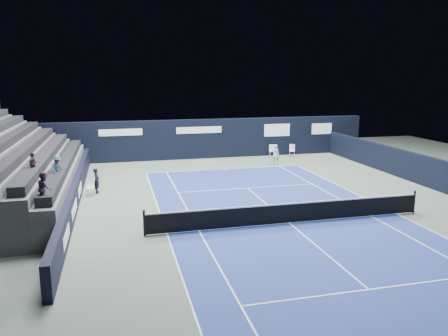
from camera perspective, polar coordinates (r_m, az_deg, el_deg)
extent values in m
plane|color=#4C5A50|center=(21.68, 6.51, -5.49)|extent=(48.00, 48.00, 0.00)
cube|color=navy|center=(19.92, 8.53, -7.13)|extent=(10.97, 23.77, 0.01)
cube|color=black|center=(29.91, 22.96, 0.27)|extent=(0.30, 22.00, 1.80)
cube|color=silver|center=(35.68, 6.30, 2.19)|extent=(0.50, 0.48, 0.04)
cube|color=silver|center=(35.82, 6.25, 2.66)|extent=(0.43, 0.10, 0.52)
cylinder|color=silver|center=(35.92, 6.53, 1.88)|extent=(0.02, 0.02, 0.46)
cylinder|color=silver|center=(35.85, 5.94, 1.87)|extent=(0.02, 0.02, 0.46)
cylinder|color=silver|center=(35.58, 6.63, 1.78)|extent=(0.02, 0.02, 0.46)
cylinder|color=silver|center=(35.51, 6.04, 1.77)|extent=(0.02, 0.02, 0.46)
cube|color=silver|center=(36.03, 8.88, 2.21)|extent=(0.56, 0.55, 0.04)
cube|color=silver|center=(36.18, 8.89, 2.69)|extent=(0.42, 0.20, 0.52)
cylinder|color=silver|center=(36.25, 9.16, 1.89)|extent=(0.02, 0.02, 0.46)
cylinder|color=silver|center=(36.24, 8.57, 1.91)|extent=(0.02, 0.02, 0.46)
cylinder|color=silver|center=(35.90, 9.16, 1.80)|extent=(0.02, 0.02, 0.46)
cylinder|color=silver|center=(35.89, 8.57, 1.82)|extent=(0.02, 0.02, 0.46)
cube|color=white|center=(25.08, -17.04, -2.50)|extent=(0.42, 0.40, 0.04)
cube|color=white|center=(25.21, -17.05, -1.83)|extent=(0.42, 0.04, 0.49)
cylinder|color=white|center=(25.29, -16.59, -2.87)|extent=(0.02, 0.02, 0.43)
cylinder|color=white|center=(25.31, -17.39, -2.90)|extent=(0.02, 0.02, 0.43)
cylinder|color=white|center=(24.96, -16.63, -3.06)|extent=(0.02, 0.02, 0.43)
cylinder|color=white|center=(24.99, -17.45, -3.10)|extent=(0.02, 0.02, 0.43)
imported|color=black|center=(25.48, -16.28, -1.60)|extent=(0.38, 0.54, 1.42)
cube|color=white|center=(30.83, 0.10, -0.14)|extent=(10.97, 0.06, 0.00)
cube|color=white|center=(22.52, 21.60, -5.58)|extent=(0.06, 23.77, 0.00)
cube|color=white|center=(18.61, -7.47, -8.48)|extent=(0.06, 23.77, 0.00)
cube|color=white|center=(21.77, 18.65, -5.96)|extent=(0.06, 23.77, 0.00)
cube|color=white|center=(18.79, -3.27, -8.18)|extent=(0.06, 23.77, 0.00)
cube|color=white|center=(25.68, 3.09, -2.63)|extent=(8.23, 0.06, 0.00)
cube|color=white|center=(14.68, 18.39, -14.82)|extent=(8.23, 0.06, 0.00)
cube|color=white|center=(19.92, 8.53, -7.12)|extent=(0.06, 12.80, 0.00)
cube|color=white|center=(30.68, 0.17, -0.19)|extent=(0.06, 0.30, 0.00)
cylinder|color=black|center=(22.91, 23.58, -4.05)|extent=(0.10, 0.10, 1.10)
cylinder|color=black|center=(18.36, -10.37, -7.07)|extent=(0.10, 0.10, 1.10)
cube|color=black|center=(19.77, 8.57, -5.88)|extent=(12.80, 0.03, 0.86)
cube|color=white|center=(19.64, 8.61, -4.63)|extent=(12.80, 0.05, 0.06)
cube|color=black|center=(34.98, -1.74, 3.87)|extent=(26.00, 0.60, 3.10)
cube|color=silver|center=(33.79, -13.35, 4.55)|extent=(3.20, 0.02, 0.50)
cube|color=silver|center=(34.38, -3.27, 4.98)|extent=(3.60, 0.02, 0.50)
cube|color=silver|center=(36.17, 6.94, 4.94)|extent=(2.20, 0.02, 1.00)
cube|color=silver|center=(37.77, 12.64, 5.03)|extent=(1.80, 0.02, 0.90)
cube|color=black|center=(24.17, -18.69, -2.75)|extent=(0.30, 22.00, 1.20)
cube|color=silver|center=(17.48, -19.88, -8.42)|extent=(0.02, 2.00, 0.45)
cube|color=silver|center=(20.79, -18.95, -5.12)|extent=(0.02, 2.40, 0.45)
cube|color=silver|center=(24.16, -18.29, -2.73)|extent=(0.02, 2.00, 0.45)
cube|color=#49494C|center=(25.15, -19.92, -1.75)|extent=(0.90, 16.00, 1.65)
cube|color=#434446|center=(25.21, -21.99, -1.35)|extent=(0.90, 16.00, 2.10)
cube|color=#434446|center=(25.31, -24.04, -0.94)|extent=(0.90, 16.00, 2.55)
cube|color=#4C4C4E|center=(25.44, -26.08, -0.55)|extent=(0.90, 16.00, 3.00)
cube|color=black|center=(24.93, -20.09, 0.54)|extent=(0.63, 15.20, 0.40)
cube|color=black|center=(24.97, -22.21, 1.45)|extent=(0.63, 15.20, 0.40)
cube|color=black|center=(25.05, -24.33, 2.35)|extent=(0.63, 15.20, 0.40)
cube|color=black|center=(25.16, -26.43, 3.24)|extent=(0.63, 15.20, 0.40)
imported|color=#3C2944|center=(17.99, -22.41, -2.44)|extent=(0.59, 0.70, 1.26)
imported|color=#244555|center=(22.04, -20.90, 0.02)|extent=(0.65, 0.83, 1.13)
imported|color=#442829|center=(21.14, -23.70, 0.46)|extent=(0.39, 0.66, 1.06)
imported|color=silver|center=(32.67, 6.72, 1.80)|extent=(0.64, 0.54, 1.50)
cylinder|color=black|center=(32.29, 6.67, 2.22)|extent=(0.03, 0.29, 0.13)
torus|color=black|center=(32.04, 6.83, 2.32)|extent=(0.30, 0.13, 0.29)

